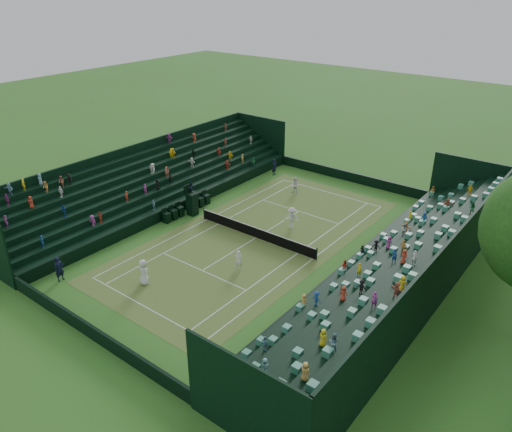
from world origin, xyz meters
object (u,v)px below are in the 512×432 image
(umpire_chair, at_px, (192,201))
(player_far_west, at_px, (295,185))
(player_near_west, at_px, (144,272))
(player_near_east, at_px, (238,260))
(player_far_east, at_px, (292,218))
(tennis_net, at_px, (256,232))

(umpire_chair, distance_m, player_far_west, 10.77)
(player_near_west, bearing_deg, player_near_east, -118.45)
(player_near_west, bearing_deg, player_far_east, -96.48)
(player_near_west, xyz_separation_m, player_near_east, (3.95, 5.50, -0.17))
(player_near_west, distance_m, player_far_west, 19.86)
(tennis_net, bearing_deg, player_near_west, -101.19)
(player_near_west, bearing_deg, tennis_net, -93.92)
(umpire_chair, distance_m, player_near_east, 10.30)
(umpire_chair, distance_m, player_far_east, 9.13)
(player_far_east, bearing_deg, umpire_chair, -177.98)
(tennis_net, height_order, player_far_east, player_far_east)
(player_near_west, relative_size, player_far_east, 1.01)
(tennis_net, bearing_deg, player_far_west, 105.33)
(player_far_west, bearing_deg, tennis_net, -70.00)
(tennis_net, xyz_separation_m, player_far_west, (-2.67, 9.75, 0.30))
(player_far_east, bearing_deg, player_far_west, 102.39)
(player_near_east, bearing_deg, tennis_net, -95.73)
(tennis_net, distance_m, player_near_west, 10.30)
(player_near_west, relative_size, player_far_west, 1.15)
(tennis_net, xyz_separation_m, umpire_chair, (-7.24, 0.01, 0.82))
(umpire_chair, bearing_deg, player_far_east, 21.08)
(player_near_west, relative_size, player_near_east, 1.22)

